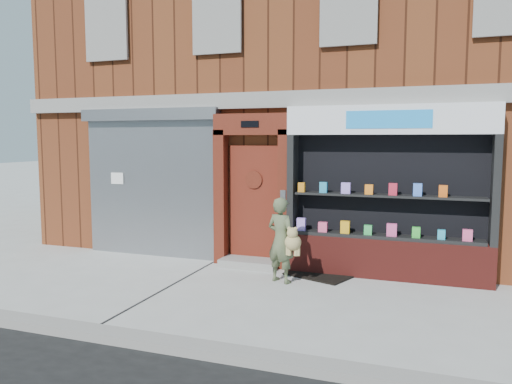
% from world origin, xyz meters
% --- Properties ---
extents(ground, '(80.00, 80.00, 0.00)m').
position_xyz_m(ground, '(0.00, 0.00, 0.00)').
color(ground, '#9E9E99').
rests_on(ground, ground).
extents(curb, '(60.00, 0.30, 0.12)m').
position_xyz_m(curb, '(0.00, -2.15, 0.06)').
color(curb, gray).
rests_on(curb, ground).
extents(building, '(12.00, 8.16, 8.00)m').
position_xyz_m(building, '(-0.00, 5.99, 4.00)').
color(building, '#5D2915').
rests_on(building, ground).
extents(shutter_bay, '(3.10, 0.30, 3.04)m').
position_xyz_m(shutter_bay, '(-3.00, 1.93, 1.72)').
color(shutter_bay, gray).
rests_on(shutter_bay, ground).
extents(red_door_bay, '(1.52, 0.58, 2.90)m').
position_xyz_m(red_door_bay, '(-0.75, 1.86, 1.46)').
color(red_door_bay, '#4B160C').
rests_on(red_door_bay, ground).
extents(pharmacy_bay, '(3.50, 0.41, 3.00)m').
position_xyz_m(pharmacy_bay, '(1.75, 1.81, 1.37)').
color(pharmacy_bay, maroon).
rests_on(pharmacy_bay, ground).
extents(woman, '(0.70, 0.54, 1.45)m').
position_xyz_m(woman, '(0.13, 0.91, 0.73)').
color(woman, '#535E3E').
rests_on(woman, ground).
extents(doormat, '(1.30, 1.10, 0.03)m').
position_xyz_m(doormat, '(0.64, 1.55, 0.01)').
color(doormat, black).
rests_on(doormat, ground).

